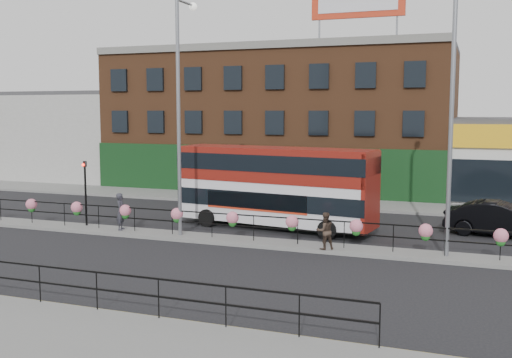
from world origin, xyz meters
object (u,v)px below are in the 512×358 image
(pedestrian_b, at_px, (325,231))
(lamp_column_west, at_px, (181,96))
(double_decker_bus, at_px, (275,179))
(pedestrian_a, at_px, (121,212))
(car, at_px, (500,219))
(lamp_column_east, at_px, (453,89))

(pedestrian_b, height_order, lamp_column_west, lamp_column_west)
(double_decker_bus, xyz_separation_m, pedestrian_a, (-6.58, -3.46, -1.44))
(car, distance_m, lamp_column_west, 15.74)
(double_decker_bus, distance_m, lamp_column_east, 9.75)
(pedestrian_a, bearing_deg, pedestrian_b, -108.47)
(car, bearing_deg, lamp_column_west, 119.13)
(double_decker_bus, bearing_deg, lamp_column_west, -136.29)
(lamp_column_west, bearing_deg, double_decker_bus, 43.71)
(pedestrian_b, distance_m, lamp_column_east, 7.49)
(double_decker_bus, relative_size, pedestrian_a, 5.77)
(double_decker_bus, relative_size, car, 2.01)
(pedestrian_b, height_order, lamp_column_east, lamp_column_east)
(car, height_order, pedestrian_b, pedestrian_b)
(car, relative_size, lamp_column_west, 0.48)
(double_decker_bus, xyz_separation_m, lamp_column_east, (8.23, -3.16, 4.18))
(double_decker_bus, height_order, car, double_decker_bus)
(pedestrian_a, xyz_separation_m, lamp_column_east, (14.81, 0.30, 5.61))
(pedestrian_a, height_order, lamp_column_west, lamp_column_west)
(car, height_order, pedestrian_a, pedestrian_a)
(pedestrian_b, xyz_separation_m, lamp_column_west, (-6.89, 0.79, 5.53))
(car, bearing_deg, pedestrian_a, 116.11)
(lamp_column_west, xyz_separation_m, lamp_column_east, (11.63, 0.09, 0.20))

